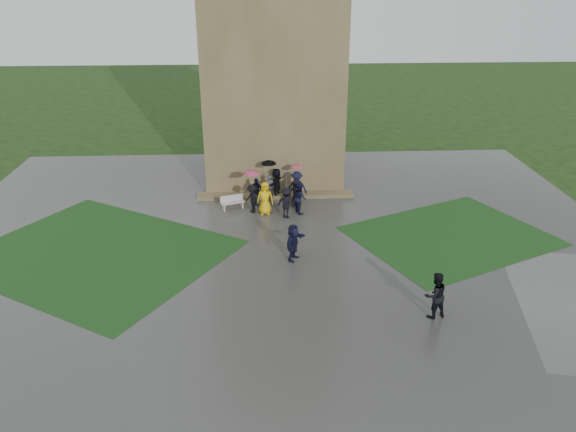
{
  "coord_description": "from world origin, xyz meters",
  "views": [
    {
      "loc": [
        -0.8,
        -19.51,
        12.15
      ],
      "look_at": [
        0.44,
        5.19,
        1.2
      ],
      "focal_mm": 35.0,
      "sensor_mm": 36.0,
      "label": 1
    }
  ],
  "objects_px": {
    "bench": "(232,202)",
    "pedestrian_mid": "(293,242)",
    "pedestrian_near": "(435,295)",
    "tower": "(272,27)"
  },
  "relations": [
    {
      "from": "bench",
      "to": "pedestrian_mid",
      "type": "height_order",
      "value": "pedestrian_mid"
    },
    {
      "from": "pedestrian_mid",
      "to": "pedestrian_near",
      "type": "height_order",
      "value": "pedestrian_near"
    },
    {
      "from": "tower",
      "to": "pedestrian_mid",
      "type": "distance_m",
      "value": 14.53
    },
    {
      "from": "tower",
      "to": "pedestrian_mid",
      "type": "height_order",
      "value": "tower"
    },
    {
      "from": "tower",
      "to": "pedestrian_mid",
      "type": "bearing_deg",
      "value": -87.3
    },
    {
      "from": "tower",
      "to": "pedestrian_near",
      "type": "distance_m",
      "value": 19.49
    },
    {
      "from": "bench",
      "to": "pedestrian_near",
      "type": "xyz_separation_m",
      "value": [
        8.03,
        -10.86,
        0.54
      ]
    },
    {
      "from": "bench",
      "to": "pedestrian_near",
      "type": "height_order",
      "value": "pedestrian_near"
    },
    {
      "from": "tower",
      "to": "bench",
      "type": "xyz_separation_m",
      "value": [
        -2.43,
        -5.97,
        -8.59
      ]
    },
    {
      "from": "tower",
      "to": "pedestrian_near",
      "type": "relative_size",
      "value": 9.69
    }
  ]
}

